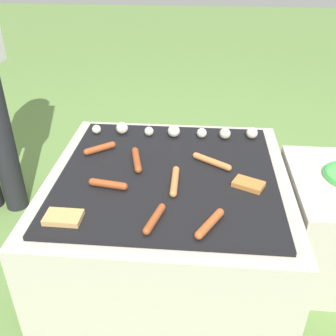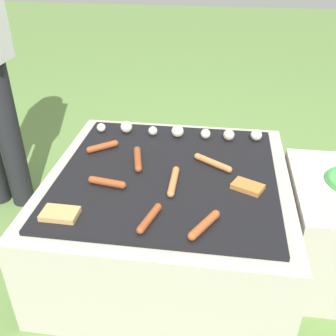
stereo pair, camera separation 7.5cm
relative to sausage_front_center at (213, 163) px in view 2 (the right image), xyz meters
name	(u,v)px [view 2 (the right image)]	position (x,y,z in m)	size (l,w,h in m)	color
ground_plane	(168,252)	(-0.18, -0.08, -0.46)	(14.00, 14.00, 0.00)	#608442
grill	(168,215)	(-0.18, -0.08, -0.24)	(1.00, 1.00, 0.45)	#B2AA9E
sausage_front_center	(213,163)	(0.00, 0.00, 0.00)	(0.17, 0.12, 0.03)	#C6753D
sausage_front_right	(204,225)	(-0.01, -0.42, 0.00)	(0.10, 0.16, 0.03)	#A34C23
sausage_back_center	(138,159)	(-0.32, -0.02, 0.00)	(0.07, 0.19, 0.03)	#93421E
sausage_back_right	(149,218)	(-0.20, -0.40, 0.00)	(0.07, 0.16, 0.03)	#93421E
sausage_back_left	(107,182)	(-0.40, -0.21, 0.00)	(0.16, 0.05, 0.03)	#93421E
sausage_mid_left	(103,147)	(-0.50, 0.07, 0.00)	(0.13, 0.11, 0.03)	#93421E
sausage_mid_right	(173,181)	(-0.15, -0.16, 0.00)	(0.03, 0.20, 0.03)	#C6753D
bread_slice_left	(248,187)	(0.14, -0.16, 0.00)	(0.14, 0.12, 0.02)	#B27033
bread_slice_right	(60,214)	(-0.51, -0.42, 0.00)	(0.13, 0.09, 0.02)	tan
mushroom_row	(181,131)	(-0.16, 0.25, 0.01)	(0.80, 0.07, 0.06)	silver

